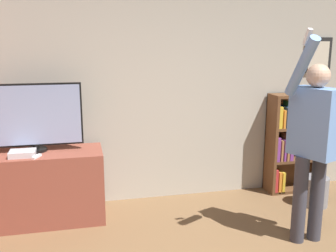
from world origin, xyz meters
TOP-DOWN VIEW (x-y plane):
  - wall_back at (0.01, 2.91)m, footprint 6.52×0.09m
  - tv_ledge at (-1.49, 2.51)m, footprint 1.34×0.55m
  - television at (-1.49, 2.56)m, footprint 0.97×0.22m
  - game_console at (-1.60, 2.40)m, footprint 0.25×0.19m
  - remote_loose at (-1.46, 2.32)m, footprint 0.09×0.14m
  - bookshelf at (1.55, 2.73)m, footprint 0.73×0.28m
  - person at (1.05, 1.51)m, footprint 0.57×0.56m
  - waste_bin at (1.60, 2.22)m, footprint 0.30×0.30m

SIDE VIEW (x-z plane):
  - waste_bin at x=1.60m, z-range 0.00..0.35m
  - tv_ledge at x=-1.49m, z-range 0.00..0.76m
  - bookshelf at x=1.55m, z-range 0.00..1.24m
  - remote_loose at x=-1.46m, z-range 0.76..0.78m
  - game_console at x=-1.60m, z-range 0.76..0.82m
  - person at x=1.05m, z-range 0.03..2.02m
  - television at x=-1.49m, z-range 0.77..1.48m
  - wall_back at x=0.01m, z-range 0.00..2.70m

